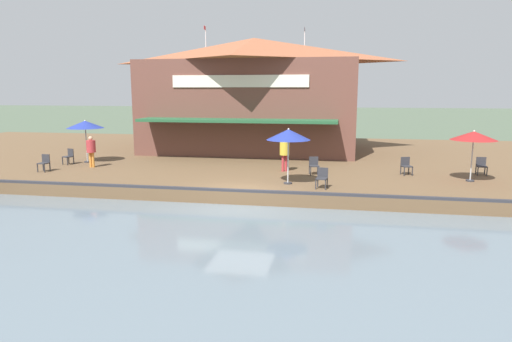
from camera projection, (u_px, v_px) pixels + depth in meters
The scene contains 16 objects.
ground_plane at pixel (241, 207), 18.21m from camera, with size 220.00×220.00×0.00m, color #4C5B47.
quay_deck at pixel (277, 159), 28.81m from camera, with size 22.00×56.00×0.60m, color brown.
quay_edge_fender at pixel (241, 191), 18.20m from camera, with size 0.20×50.40×0.10m, color #2D2D33.
waterfront_restaurant at pixel (254, 93), 30.99m from camera, with size 11.40×14.10×8.30m.
patio_umbrella_far_corner at pixel (85, 125), 25.27m from camera, with size 2.01×2.01×2.37m.
patio_umbrella_mid_patio_right at pixel (288, 135), 19.39m from camera, with size 1.89×1.89×2.41m.
patio_umbrella_back_row at pixel (474, 136), 19.94m from camera, with size 1.97×1.97×2.27m.
cafe_chair_mid_patio at pixel (406, 165), 21.77m from camera, with size 0.55×0.55×0.85m.
cafe_chair_beside_entrance at pixel (44, 162), 22.69m from camera, with size 0.47×0.47×0.85m.
cafe_chair_back_row_seat at pixel (69, 156), 24.89m from camera, with size 0.56×0.56×0.85m.
cafe_chair_far_corner_seat at pixel (322, 177), 18.77m from camera, with size 0.50×0.50×0.85m.
cafe_chair_facing_river at pixel (481, 165), 21.74m from camera, with size 0.46×0.46×0.85m.
cafe_chair_under_first_umbrella at pixel (314, 165), 21.87m from camera, with size 0.53×0.53×0.85m.
person_at_quay_edge at pixel (285, 150), 22.61m from camera, with size 0.48×0.48×1.71m.
person_near_entrance at pixel (91, 148), 23.81m from camera, with size 0.46×0.46×1.64m.
tree_downstream_bank at pixel (294, 83), 36.05m from camera, with size 4.30×4.09×6.75m.
Camera 1 is at (17.28, 3.79, 4.60)m, focal length 32.00 mm.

